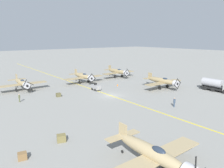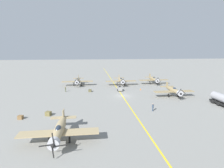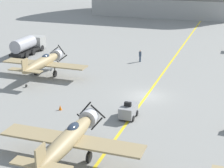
% 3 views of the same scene
% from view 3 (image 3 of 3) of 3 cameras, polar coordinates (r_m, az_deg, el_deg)
% --- Properties ---
extents(ground_plane, '(400.00, 400.00, 0.00)m').
position_cam_3_polar(ground_plane, '(44.33, 5.26, -1.83)').
color(ground_plane, gray).
extents(taxiway_stripe, '(0.30, 160.00, 0.01)m').
position_cam_3_polar(taxiway_stripe, '(44.33, 5.26, -1.82)').
color(taxiway_stripe, yellow).
rests_on(taxiway_stripe, ground).
extents(airplane_near_center, '(12.00, 9.98, 3.65)m').
position_cam_3_polar(airplane_near_center, '(30.13, -6.51, -8.27)').
color(airplane_near_center, '#98835B').
rests_on(airplane_near_center, ground).
extents(airplane_mid_left, '(12.00, 9.98, 3.65)m').
position_cam_3_polar(airplane_mid_left, '(51.37, -10.44, 3.26)').
color(airplane_mid_left, '#968259').
rests_on(airplane_mid_left, ground).
extents(fuel_tanker, '(2.67, 8.00, 2.98)m').
position_cam_3_polar(fuel_tanker, '(64.21, -12.69, 5.83)').
color(fuel_tanker, black).
rests_on(fuel_tanker, ground).
extents(tow_tractor, '(1.57, 2.60, 1.79)m').
position_cam_3_polar(tow_tractor, '(38.18, 2.52, -4.04)').
color(tow_tractor, gray).
rests_on(tow_tractor, ground).
extents(ground_crew_inspecting, '(0.40, 0.40, 1.84)m').
position_cam_3_polar(ground_crew_inspecting, '(58.14, 4.31, 4.36)').
color(ground_crew_inspecting, '#334256').
rests_on(ground_crew_inspecting, ground).
extents(traffic_cone, '(0.36, 0.36, 0.55)m').
position_cam_3_polar(traffic_cone, '(40.54, -7.90, -3.58)').
color(traffic_cone, orange).
rests_on(traffic_cone, ground).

